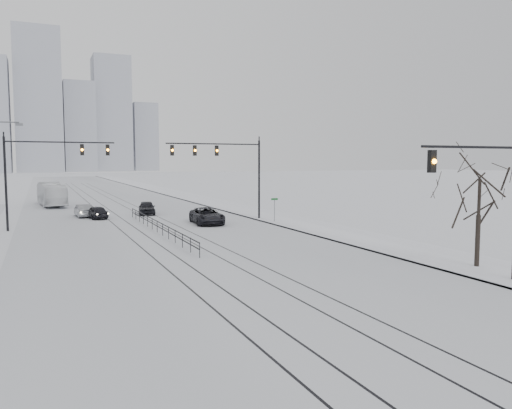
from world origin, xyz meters
name	(u,v)px	position (x,y,z in m)	size (l,w,h in m)	color
ground	(386,372)	(0.00, 0.00, 0.00)	(500.00, 500.00, 0.00)	silver
road	(110,204)	(0.00, 60.00, 0.01)	(22.00, 260.00, 0.02)	silver
sidewalk_east	(204,200)	(13.50, 60.00, 0.08)	(5.00, 260.00, 0.16)	white
curb	(188,201)	(11.05, 60.00, 0.06)	(0.10, 260.00, 0.12)	gray
tram_rails	(136,219)	(0.00, 40.00, 0.02)	(5.30, 180.00, 0.01)	black
skyline	(66,114)	(5.02, 273.63, 30.65)	(96.00, 48.00, 72.00)	#9A9EA9
traffic_mast_near	(493,191)	(10.79, 6.00, 4.56)	(6.10, 0.37, 7.00)	black
traffic_mast_ne	(228,163)	(8.15, 34.99, 5.76)	(9.60, 0.37, 8.00)	black
traffic_mast_nw	(43,165)	(-8.52, 36.00, 5.57)	(9.10, 0.37, 8.00)	black
bare_tree	(480,188)	(13.20, 9.00, 4.49)	(4.40, 4.40, 6.10)	black
median_fence	(157,226)	(0.00, 30.00, 0.53)	(0.06, 24.00, 1.00)	black
street_sign	(275,206)	(11.80, 32.00, 1.61)	(0.70, 0.06, 2.40)	#595B60
sedan_sb_inner	(96,212)	(-3.60, 42.35, 0.66)	(1.57, 3.90, 1.33)	black
sedan_sb_outer	(83,211)	(-4.70, 44.62, 0.68)	(1.44, 4.13, 1.36)	gray
sedan_nb_front	(207,216)	(5.56, 33.75, 0.77)	(2.56, 5.56, 1.54)	black
sedan_nb_right	(206,216)	(5.81, 34.76, 0.64)	(1.80, 4.42, 1.28)	#A9AAB0
sedan_nb_far	(147,208)	(2.00, 44.51, 0.74)	(1.75, 4.34, 1.48)	black
box_truck	(52,194)	(-7.48, 60.06, 1.54)	(2.59, 11.09, 3.09)	white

